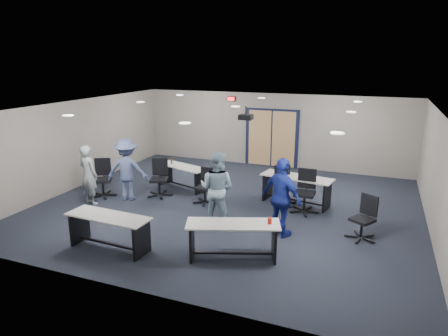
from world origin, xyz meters
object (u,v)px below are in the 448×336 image
at_px(person_navy, 282,198).
at_px(person_back, 127,170).
at_px(person_lightblue, 217,188).
at_px(table_back_right, 296,185).
at_px(table_front_left, 109,226).
at_px(table_front_right, 233,234).
at_px(chair_back_a, 159,178).
at_px(chair_loose_left, 102,178).
at_px(person_gray, 88,175).
at_px(chair_back_d, 305,192).
at_px(table_back_left, 183,173).
at_px(chair_back_c, 284,186).
at_px(chair_back_b, 205,186).
at_px(chair_loose_right, 363,218).

height_order(person_navy, person_back, person_navy).
bearing_deg(person_lightblue, table_back_right, -122.71).
distance_m(table_front_left, person_back, 3.09).
height_order(table_front_right, person_back, person_back).
xyz_separation_m(chair_back_a, chair_loose_left, (-1.52, -0.64, 0.00)).
height_order(person_gray, person_back, person_back).
bearing_deg(chair_back_d, chair_back_a, -176.52).
xyz_separation_m(chair_loose_left, person_lightblue, (3.87, -0.62, 0.36)).
bearing_deg(table_back_right, table_front_right, -88.59).
bearing_deg(chair_back_a, person_navy, -38.37).
xyz_separation_m(person_lightblue, person_back, (-3.02, 0.67, -0.03)).
height_order(table_front_left, chair_back_a, chair_back_a).
distance_m(chair_loose_left, person_navy, 5.54).
relative_size(table_front_left, person_lightblue, 1.03).
xyz_separation_m(table_front_left, table_back_left, (-0.44, 4.24, -0.02)).
bearing_deg(table_front_left, person_back, 119.95).
height_order(table_front_left, chair_back_d, chair_back_d).
bearing_deg(table_back_left, chair_loose_left, -121.29).
relative_size(table_front_right, chair_back_c, 1.84).
bearing_deg(person_back, table_back_left, -141.09).
relative_size(chair_back_b, person_back, 0.56).
bearing_deg(person_lightblue, chair_back_c, -119.03).
bearing_deg(chair_back_c, chair_back_a, 161.05).
xyz_separation_m(table_front_right, chair_back_c, (0.24, 3.39, 0.01)).
bearing_deg(table_back_right, chair_loose_left, -154.69).
bearing_deg(table_back_left, chair_back_a, -89.58).
xyz_separation_m(table_front_right, table_back_left, (-3.03, 3.66, -0.03)).
xyz_separation_m(table_back_right, chair_back_d, (0.33, -0.56, 0.03)).
distance_m(table_front_left, person_lightblue, 2.65).
relative_size(chair_back_d, chair_loose_right, 1.13).
relative_size(chair_back_a, person_back, 0.62).
xyz_separation_m(table_back_left, chair_back_a, (-0.29, -0.92, 0.06)).
distance_m(table_back_right, chair_back_a, 3.96).
bearing_deg(person_gray, chair_back_d, -153.27).
distance_m(table_front_left, table_front_right, 2.65).
xyz_separation_m(table_back_left, chair_back_b, (1.20, -0.98, 0.01)).
height_order(table_front_left, table_back_right, table_back_right).
relative_size(table_front_left, chair_back_c, 1.75).
distance_m(table_back_left, person_navy, 4.34).
bearing_deg(person_gray, person_lightblue, -168.33).
xyz_separation_m(chair_back_b, person_navy, (2.48, -1.29, 0.42)).
bearing_deg(table_front_right, chair_back_d, 53.81).
bearing_deg(chair_back_d, person_lightblue, -140.64).
xyz_separation_m(chair_back_c, chair_loose_right, (2.13, -1.51, -0.03)).
bearing_deg(chair_loose_right, table_back_right, 168.38).
xyz_separation_m(table_front_left, table_back_right, (3.14, 4.14, 0.03)).
bearing_deg(chair_back_a, table_back_right, -7.67).
height_order(table_back_left, person_navy, person_navy).
bearing_deg(table_back_left, table_front_left, -66.10).
relative_size(chair_back_c, person_gray, 0.64).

